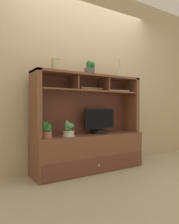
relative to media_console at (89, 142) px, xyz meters
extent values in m
cube|color=tan|center=(0.00, -0.01, -0.41)|extent=(6.00, 6.00, 0.02)
cube|color=tan|center=(0.00, 0.24, 1.00)|extent=(6.00, 0.02, 2.80)
cube|color=brown|center=(0.00, -0.01, -0.15)|extent=(1.62, 0.44, 0.51)
cube|color=brown|center=(0.00, -0.23, -0.28)|extent=(1.56, 0.01, 0.20)
sphere|color=silver|center=(0.00, -0.24, -0.28)|extent=(0.02, 0.02, 0.02)
cube|color=brown|center=(-0.78, -0.01, 0.53)|extent=(0.06, 0.34, 0.84)
cube|color=brown|center=(0.78, -0.01, 0.53)|extent=(0.06, 0.34, 0.84)
cube|color=brown|center=(0.00, 0.15, 0.51)|extent=(1.56, 0.02, 0.81)
cube|color=brown|center=(0.00, -0.01, 0.93)|extent=(1.62, 0.34, 0.03)
cube|color=brown|center=(0.00, -0.01, 0.72)|extent=(1.50, 0.30, 0.02)
cube|color=brown|center=(-0.25, -0.01, 0.82)|extent=(0.02, 0.28, 0.19)
cube|color=brown|center=(0.25, -0.01, 0.82)|extent=(0.02, 0.28, 0.19)
cylinder|color=black|center=(0.17, -0.01, 0.13)|extent=(0.22, 0.22, 0.05)
cylinder|color=black|center=(0.17, -0.01, 0.17)|extent=(0.04, 0.04, 0.03)
cube|color=black|center=(0.17, -0.01, 0.33)|extent=(0.50, 0.03, 0.29)
cube|color=black|center=(0.17, -0.02, 0.33)|extent=(0.47, 0.00, 0.26)
cylinder|color=beige|center=(-0.35, -0.05, 0.15)|extent=(0.14, 0.14, 0.07)
cylinder|color=beige|center=(-0.35, -0.05, 0.11)|extent=(0.17, 0.17, 0.01)
ellipsoid|color=#4F9857|center=(-0.33, -0.05, 0.25)|extent=(0.06, 0.06, 0.08)
ellipsoid|color=#4F9857|center=(-0.34, -0.04, 0.21)|extent=(0.06, 0.05, 0.12)
ellipsoid|color=#4F9857|center=(-0.36, -0.02, 0.25)|extent=(0.05, 0.06, 0.08)
ellipsoid|color=#4F9857|center=(-0.38, -0.06, 0.25)|extent=(0.06, 0.07, 0.14)
ellipsoid|color=#4F9857|center=(-0.37, -0.09, 0.25)|extent=(0.05, 0.05, 0.07)
ellipsoid|color=#4F9857|center=(-0.33, -0.08, 0.25)|extent=(0.08, 0.05, 0.06)
cylinder|color=#B36956|center=(-0.65, -0.03, 0.15)|extent=(0.13, 0.13, 0.08)
cylinder|color=#B36956|center=(-0.65, -0.03, 0.11)|extent=(0.15, 0.15, 0.01)
ellipsoid|color=#2F772E|center=(-0.61, -0.03, 0.22)|extent=(0.07, 0.05, 0.13)
ellipsoid|color=#2F772E|center=(-0.64, 0.01, 0.25)|extent=(0.07, 0.06, 0.13)
ellipsoid|color=#2F772E|center=(-0.69, -0.04, 0.25)|extent=(0.04, 0.07, 0.14)
ellipsoid|color=#2F772E|center=(-0.65, -0.05, 0.22)|extent=(0.07, 0.06, 0.06)
cube|color=gray|center=(0.52, 0.02, 0.74)|extent=(0.27, 0.18, 0.01)
cube|color=beige|center=(0.53, 0.03, 0.75)|extent=(0.39, 0.21, 0.02)
cube|color=gold|center=(0.01, 0.01, 0.74)|extent=(0.35, 0.24, 0.01)
cube|color=#A33C2A|center=(0.00, 0.02, 0.75)|extent=(0.41, 0.21, 0.01)
cube|color=gray|center=(0.01, 0.01, 0.76)|extent=(0.37, 0.16, 0.01)
cylinder|color=#ADB1A9|center=(0.53, -0.03, 1.01)|extent=(0.06, 0.06, 0.11)
cylinder|color=#ADB1A9|center=(0.53, -0.03, 1.07)|extent=(0.03, 0.03, 0.02)
cylinder|color=tan|center=(0.53, -0.03, 1.16)|extent=(0.00, 0.04, 0.18)
cylinder|color=tan|center=(0.53, -0.02, 1.16)|extent=(0.03, 0.00, 0.18)
cylinder|color=tan|center=(0.52, -0.03, 1.16)|extent=(0.00, 0.02, 0.18)
cylinder|color=tan|center=(0.53, -0.03, 1.16)|extent=(0.02, 0.00, 0.18)
cylinder|color=#4A4D4F|center=(0.00, -0.01, 1.00)|extent=(0.15, 0.15, 0.09)
cylinder|color=#4A4D4F|center=(0.00, -0.01, 0.95)|extent=(0.17, 0.17, 0.01)
ellipsoid|color=#24652C|center=(0.05, -0.02, 1.09)|extent=(0.06, 0.08, 0.11)
ellipsoid|color=#24652C|center=(-0.01, 0.01, 1.10)|extent=(0.07, 0.07, 0.11)
ellipsoid|color=#24652C|center=(-0.01, -0.03, 1.08)|extent=(0.04, 0.06, 0.14)
cylinder|color=tan|center=(-0.53, -0.03, 1.02)|extent=(0.11, 0.11, 0.14)
torus|color=tan|center=(-0.53, -0.03, 1.10)|extent=(0.11, 0.11, 0.02)
camera|label=1|loc=(-1.60, -2.57, 0.47)|focal=34.23mm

